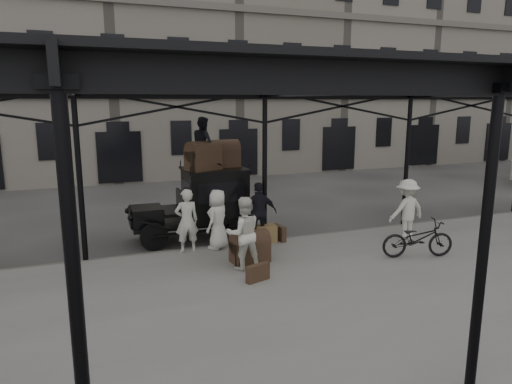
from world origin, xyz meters
TOP-DOWN VIEW (x-y plane):
  - ground at (0.00, 0.00)m, footprint 120.00×120.00m
  - platform at (0.00, -2.00)m, footprint 28.00×8.00m
  - canopy at (0.00, -1.72)m, footprint 22.50×9.00m
  - building_frontage at (0.00, 18.00)m, footprint 64.00×8.00m
  - taxi at (-1.46, 3.30)m, footprint 3.65×1.55m
  - porter_left at (-2.38, 1.70)m, footprint 0.65×0.43m
  - porter_midleft at (-1.36, -0.04)m, footprint 0.91×0.73m
  - porter_centre at (-1.51, 1.72)m, footprint 0.96×0.95m
  - porter_official at (-0.24, 1.80)m, footprint 1.09×0.55m
  - porter_right at (3.93, 0.55)m, footprint 1.21×0.74m
  - bicycle at (3.21, -0.83)m, footprint 2.01×1.13m
  - porter_roof at (-1.49, 3.21)m, footprint 0.70×0.84m
  - steamer_trunk_roof_near at (-1.54, 3.06)m, footprint 1.14×0.93m
  - steamer_trunk_roof_far at (-0.79, 3.51)m, footprint 1.01×0.67m
  - steamer_trunk_platform at (-1.05, 0.37)m, footprint 0.99×0.66m
  - wicker_hamper at (-0.05, 1.80)m, footprint 0.64×0.50m
  - suitcase_upright at (0.39, 1.80)m, footprint 0.22×0.61m
  - suitcase_flat at (-1.32, -0.91)m, footprint 0.62×0.33m

SIDE VIEW (x-z plane):
  - ground at x=0.00m, z-range 0.00..0.00m
  - platform at x=0.00m, z-range 0.00..0.15m
  - suitcase_flat at x=-1.32m, z-range 0.15..0.55m
  - suitcase_upright at x=0.39m, z-range 0.15..0.60m
  - wicker_hamper at x=-0.05m, z-range 0.15..0.65m
  - steamer_trunk_platform at x=-1.05m, z-range 0.15..0.84m
  - bicycle at x=3.21m, z-range 0.15..1.15m
  - porter_centre at x=-1.51m, z-range 0.15..1.82m
  - porter_left at x=-2.38m, z-range 0.15..1.90m
  - porter_official at x=-0.24m, z-range 0.15..1.93m
  - porter_midleft at x=-1.36m, z-range 0.15..1.95m
  - porter_right at x=3.93m, z-range 0.15..1.97m
  - taxi at x=-1.46m, z-range 0.11..2.29m
  - steamer_trunk_roof_far at x=-0.79m, z-range 2.18..2.89m
  - steamer_trunk_roof_near at x=-1.54m, z-range 2.18..2.90m
  - porter_roof at x=-1.49m, z-range 2.18..3.75m
  - canopy at x=0.00m, z-range 2.23..6.97m
  - building_frontage at x=0.00m, z-range 0.00..14.00m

